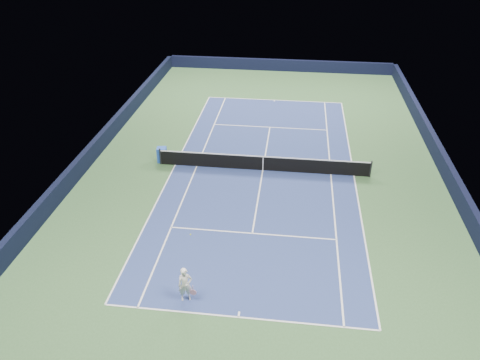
# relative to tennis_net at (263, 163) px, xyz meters

# --- Properties ---
(ground) EXTENTS (40.00, 40.00, 0.00)m
(ground) POSITION_rel_tennis_net_xyz_m (0.00, 0.00, -0.50)
(ground) COLOR #335830
(ground) RESTS_ON ground
(wall_far) EXTENTS (22.00, 0.35, 1.10)m
(wall_far) POSITION_rel_tennis_net_xyz_m (0.00, 19.82, 0.05)
(wall_far) COLOR black
(wall_far) RESTS_ON ground
(wall_right) EXTENTS (0.35, 40.00, 1.10)m
(wall_right) POSITION_rel_tennis_net_xyz_m (10.82, 0.00, 0.05)
(wall_right) COLOR black
(wall_right) RESTS_ON ground
(wall_left) EXTENTS (0.35, 40.00, 1.10)m
(wall_left) POSITION_rel_tennis_net_xyz_m (-10.82, 0.00, 0.05)
(wall_left) COLOR black
(wall_left) RESTS_ON ground
(court_surface) EXTENTS (10.97, 23.77, 0.01)m
(court_surface) POSITION_rel_tennis_net_xyz_m (0.00, 0.00, -0.50)
(court_surface) COLOR navy
(court_surface) RESTS_ON ground
(baseline_far) EXTENTS (10.97, 0.08, 0.00)m
(baseline_far) POSITION_rel_tennis_net_xyz_m (0.00, 11.88, -0.50)
(baseline_far) COLOR white
(baseline_far) RESTS_ON ground
(baseline_near) EXTENTS (10.97, 0.08, 0.00)m
(baseline_near) POSITION_rel_tennis_net_xyz_m (0.00, -11.88, -0.50)
(baseline_near) COLOR white
(baseline_near) RESTS_ON ground
(sideline_doubles_right) EXTENTS (0.08, 23.77, 0.00)m
(sideline_doubles_right) POSITION_rel_tennis_net_xyz_m (5.49, 0.00, -0.50)
(sideline_doubles_right) COLOR white
(sideline_doubles_right) RESTS_ON ground
(sideline_doubles_left) EXTENTS (0.08, 23.77, 0.00)m
(sideline_doubles_left) POSITION_rel_tennis_net_xyz_m (-5.49, 0.00, -0.50)
(sideline_doubles_left) COLOR white
(sideline_doubles_left) RESTS_ON ground
(sideline_singles_right) EXTENTS (0.08, 23.77, 0.00)m
(sideline_singles_right) POSITION_rel_tennis_net_xyz_m (4.12, 0.00, -0.50)
(sideline_singles_right) COLOR white
(sideline_singles_right) RESTS_ON ground
(sideline_singles_left) EXTENTS (0.08, 23.77, 0.00)m
(sideline_singles_left) POSITION_rel_tennis_net_xyz_m (-4.12, 0.00, -0.50)
(sideline_singles_left) COLOR white
(sideline_singles_left) RESTS_ON ground
(service_line_far) EXTENTS (8.23, 0.08, 0.00)m
(service_line_far) POSITION_rel_tennis_net_xyz_m (0.00, 6.40, -0.50)
(service_line_far) COLOR white
(service_line_far) RESTS_ON ground
(service_line_near) EXTENTS (8.23, 0.08, 0.00)m
(service_line_near) POSITION_rel_tennis_net_xyz_m (0.00, -6.40, -0.50)
(service_line_near) COLOR white
(service_line_near) RESTS_ON ground
(center_service_line) EXTENTS (0.08, 12.80, 0.00)m
(center_service_line) POSITION_rel_tennis_net_xyz_m (0.00, 0.00, -0.50)
(center_service_line) COLOR white
(center_service_line) RESTS_ON ground
(center_mark_far) EXTENTS (0.08, 0.30, 0.00)m
(center_mark_far) POSITION_rel_tennis_net_xyz_m (0.00, 11.73, -0.50)
(center_mark_far) COLOR white
(center_mark_far) RESTS_ON ground
(center_mark_near) EXTENTS (0.08, 0.30, 0.00)m
(center_mark_near) POSITION_rel_tennis_net_xyz_m (0.00, -11.73, -0.50)
(center_mark_near) COLOR white
(center_mark_near) RESTS_ON ground
(tennis_net) EXTENTS (12.90, 0.10, 1.07)m
(tennis_net) POSITION_rel_tennis_net_xyz_m (0.00, 0.00, 0.00)
(tennis_net) COLOR black
(tennis_net) RESTS_ON ground
(sponsor_cube) EXTENTS (0.65, 0.61, 0.95)m
(sponsor_cube) POSITION_rel_tennis_net_xyz_m (-6.40, 0.37, -0.03)
(sponsor_cube) COLOR blue
(sponsor_cube) RESTS_ON ground
(tennis_player) EXTENTS (0.80, 1.31, 2.62)m
(tennis_player) POSITION_rel_tennis_net_xyz_m (-2.26, -11.17, 0.29)
(tennis_player) COLOR white
(tennis_player) RESTS_ON ground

